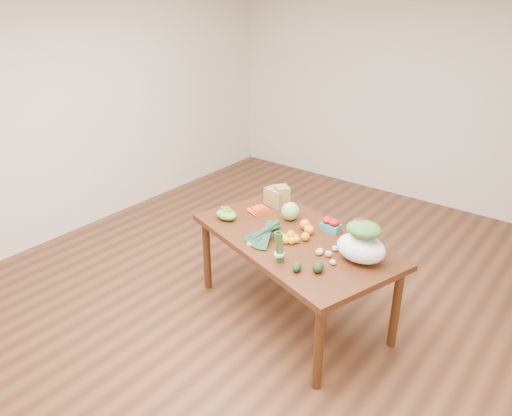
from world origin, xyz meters
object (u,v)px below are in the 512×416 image
Objects in this scene: cabbage at (290,211)px; mandarin_cluster at (291,236)px; paper_bag at (277,195)px; asparagus_bundle at (279,247)px; kale_bunch at (260,233)px; dining_table at (293,277)px; salad_bag at (361,243)px.

cabbage is 0.39m from mandarin_cluster.
paper_bag is 1.09× the size of asparagus_bundle.
cabbage is 0.49m from kale_bunch.
cabbage reaches higher than dining_table.
dining_table is 9.46× the size of mandarin_cluster.
cabbage is 0.63× the size of asparagus_bundle.
salad_bag reaches higher than kale_bunch.
mandarin_cluster is (0.50, -0.50, -0.05)m from paper_bag.
kale_bunch is 1.07× the size of salad_bag.
cabbage is at bearing 124.93° from mandarin_cluster.
paper_bag is 1.72× the size of cabbage.
mandarin_cluster is 0.58m from salad_bag.
asparagus_bundle reaches higher than kale_bunch.
paper_bag is at bearing 132.65° from kale_bunch.
mandarin_cluster is (0.01, -0.08, 0.42)m from dining_table.
paper_bag is 1.15m from salad_bag.
cabbage is at bearing 135.08° from asparagus_bundle.
mandarin_cluster is at bearing -45.32° from paper_bag.
mandarin_cluster is 0.48× the size of salad_bag.
salad_bag is at bearing 56.91° from asparagus_bundle.
asparagus_bundle reaches higher than paper_bag.
asparagus_bundle is (0.11, -0.31, 0.08)m from mandarin_cluster.
salad_bag is (0.75, 0.24, 0.06)m from kale_bunch.
dining_table is 10.77× the size of cabbage.
paper_bag is at bearing 158.02° from salad_bag.
salad_bag is (0.58, -0.00, 0.52)m from dining_table.
dining_table is at bearing 124.77° from asparagus_bundle.
dining_table is 0.54m from kale_bunch.
cabbage is (0.27, -0.18, -0.02)m from paper_bag.
paper_bag is 0.71m from mandarin_cluster.
paper_bag reaches higher than dining_table.
mandarin_cluster is 0.72× the size of asparagus_bundle.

